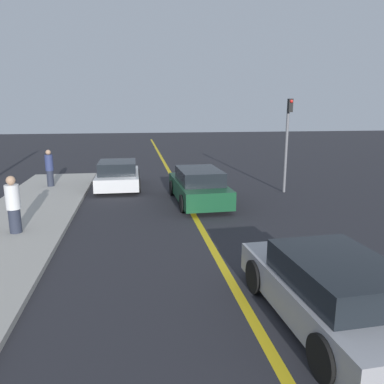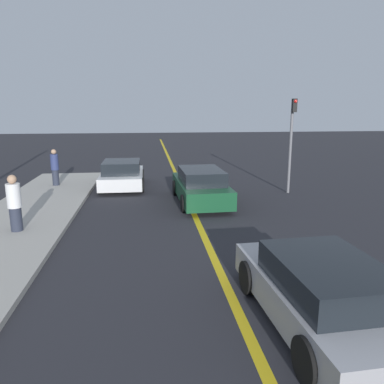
% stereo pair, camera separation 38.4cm
% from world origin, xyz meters
% --- Properties ---
extents(road_center_line, '(0.20, 60.00, 0.01)m').
position_xyz_m(road_center_line, '(0.00, 18.00, 0.00)').
color(road_center_line, gold).
rests_on(road_center_line, ground_plane).
extents(car_near_right_lane, '(2.06, 4.21, 1.25)m').
position_xyz_m(car_near_right_lane, '(1.28, 8.82, 0.61)').
color(car_near_right_lane, '#9E9EA3').
rests_on(car_near_right_lane, ground_plane).
extents(car_ahead_center, '(1.99, 4.44, 1.35)m').
position_xyz_m(car_ahead_center, '(0.47, 17.53, 0.65)').
color(car_ahead_center, '#144728').
rests_on(car_ahead_center, ground_plane).
extents(car_far_distant, '(2.01, 3.85, 1.27)m').
position_xyz_m(car_far_distant, '(-2.76, 20.74, 0.61)').
color(car_far_distant, silver).
rests_on(car_far_distant, ground_plane).
extents(pedestrian_mid_group, '(0.39, 0.39, 1.65)m').
position_xyz_m(pedestrian_mid_group, '(-5.41, 14.34, 0.96)').
color(pedestrian_mid_group, '#282D3D').
rests_on(pedestrian_mid_group, sidewalk_left).
extents(pedestrian_far_standing, '(0.35, 0.35, 1.67)m').
position_xyz_m(pedestrian_far_standing, '(-5.81, 21.00, 0.97)').
color(pedestrian_far_standing, '#282D3D').
rests_on(pedestrian_far_standing, sidewalk_left).
extents(traffic_light, '(0.18, 0.40, 4.01)m').
position_xyz_m(traffic_light, '(4.52, 18.73, 2.47)').
color(traffic_light, slate).
rests_on(traffic_light, ground_plane).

